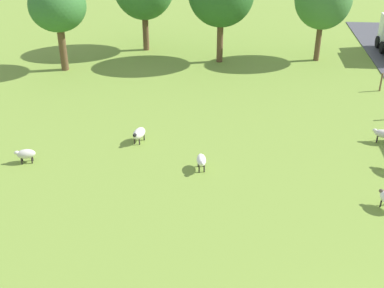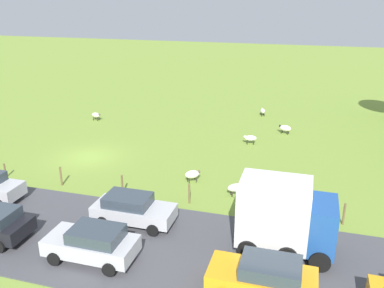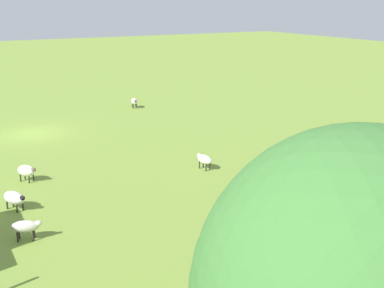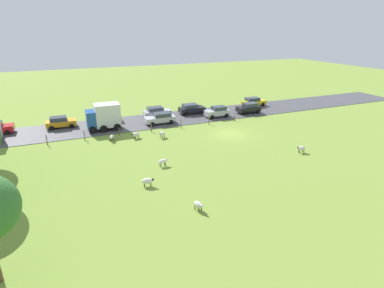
% 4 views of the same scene
% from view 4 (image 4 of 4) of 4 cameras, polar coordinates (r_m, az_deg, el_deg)
% --- Properties ---
extents(ground_plane, '(160.00, 160.00, 0.00)m').
position_cam_4_polar(ground_plane, '(41.72, 7.06, 1.88)').
color(ground_plane, olive).
extents(road_strip, '(8.00, 80.00, 0.06)m').
position_cam_4_polar(road_strip, '(50.09, 1.53, 5.30)').
color(road_strip, '#47474C').
rests_on(road_strip, ground_plane).
extents(sheep_0, '(0.59, 1.11, 0.76)m').
position_cam_4_polar(sheep_0, '(31.81, -5.42, -3.22)').
color(sheep_0, white).
rests_on(sheep_0, ground_plane).
extents(sheep_1, '(0.67, 1.09, 0.78)m').
position_cam_4_polar(sheep_1, '(37.16, 19.57, -0.76)').
color(sheep_1, silver).
rests_on(sheep_1, ground_plane).
extents(sheep_2, '(1.08, 0.70, 0.74)m').
position_cam_4_polar(sheep_2, '(24.48, 1.18, -11.15)').
color(sheep_2, beige).
rests_on(sheep_2, ground_plane).
extents(sheep_3, '(1.00, 1.10, 0.82)m').
position_cam_4_polar(sheep_3, '(39.97, -5.53, 1.91)').
color(sheep_3, white).
rests_on(sheep_3, ground_plane).
extents(sheep_4, '(1.00, 1.27, 0.79)m').
position_cam_4_polar(sheep_4, '(40.25, -10.33, 1.76)').
color(sheep_4, silver).
rests_on(sheep_4, ground_plane).
extents(sheep_5, '(1.13, 0.78, 0.77)m').
position_cam_4_polar(sheep_5, '(39.89, -14.61, 1.26)').
color(sheep_5, beige).
rests_on(sheep_5, ground_plane).
extents(sheep_6, '(0.82, 1.19, 0.80)m').
position_cam_4_polar(sheep_6, '(28.10, -8.23, -6.79)').
color(sheep_6, silver).
rests_on(sheep_6, ground_plane).
extents(fence_post_0, '(0.12, 0.12, 1.02)m').
position_cam_4_polar(fence_post_0, '(47.34, 7.88, 4.79)').
color(fence_post_0, brown).
rests_on(fence_post_0, ground_plane).
extents(fence_post_1, '(0.12, 0.12, 1.30)m').
position_cam_4_polar(fence_post_1, '(45.32, 3.12, 4.41)').
color(fence_post_1, brown).
rests_on(fence_post_1, ground_plane).
extents(fence_post_2, '(0.12, 0.12, 1.27)m').
position_cam_4_polar(fence_post_2, '(43.68, -2.04, 3.77)').
color(fence_post_2, brown).
rests_on(fence_post_2, ground_plane).
extents(fence_post_3, '(0.12, 0.12, 1.24)m').
position_cam_4_polar(fence_post_3, '(42.42, -7.55, 3.06)').
color(fence_post_3, brown).
rests_on(fence_post_3, ground_plane).
extents(fence_post_4, '(0.12, 0.12, 1.10)m').
position_cam_4_polar(fence_post_4, '(41.60, -13.32, 2.21)').
color(fence_post_4, brown).
rests_on(fence_post_4, ground_plane).
extents(fence_post_5, '(0.12, 0.12, 1.27)m').
position_cam_4_polar(fence_post_5, '(41.18, -19.27, 1.51)').
color(fence_post_5, brown).
rests_on(fence_post_5, ground_plane).
extents(fence_post_6, '(0.12, 0.12, 1.27)m').
position_cam_4_polar(fence_post_6, '(41.24, -25.26, 0.67)').
color(fence_post_6, brown).
rests_on(fence_post_6, ground_plane).
extents(truck_1, '(2.73, 4.50, 3.57)m').
position_cam_4_polar(truck_1, '(44.25, -15.96, 4.94)').
color(truck_1, '#1E4C99').
rests_on(truck_1, road_strip).
extents(car_0, '(2.09, 4.40, 1.60)m').
position_cam_4_polar(car_0, '(45.77, -5.85, 4.81)').
color(car_0, '#B7B7BC').
rests_on(car_0, road_strip).
extents(car_2, '(1.97, 3.92, 1.66)m').
position_cam_4_polar(car_2, '(52.10, 10.46, 6.59)').
color(car_2, black).
rests_on(car_2, road_strip).
extents(car_3, '(2.04, 4.01, 1.58)m').
position_cam_4_polar(car_3, '(47.41, -23.14, 3.77)').
color(car_3, orange).
rests_on(car_3, road_strip).
extents(car_4, '(1.93, 3.88, 1.68)m').
position_cam_4_polar(car_4, '(49.11, 4.73, 6.00)').
color(car_4, '#B7B7BC').
rests_on(car_4, road_strip).
extents(car_5, '(2.15, 4.27, 1.63)m').
position_cam_4_polar(car_5, '(49.13, -6.55, 5.92)').
color(car_5, '#B7B7BC').
rests_on(car_5, road_strip).
extents(car_6, '(2.18, 4.44, 1.58)m').
position_cam_4_polar(car_6, '(47.82, -15.82, 4.82)').
color(car_6, orange).
rests_on(car_6, road_strip).
extents(car_7, '(1.94, 4.37, 1.54)m').
position_cam_4_polar(car_7, '(57.00, 11.27, 7.70)').
color(car_7, yellow).
rests_on(car_7, road_strip).
extents(car_8, '(2.19, 4.17, 1.60)m').
position_cam_4_polar(car_8, '(50.86, -0.12, 6.56)').
color(car_8, black).
rests_on(car_8, road_strip).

